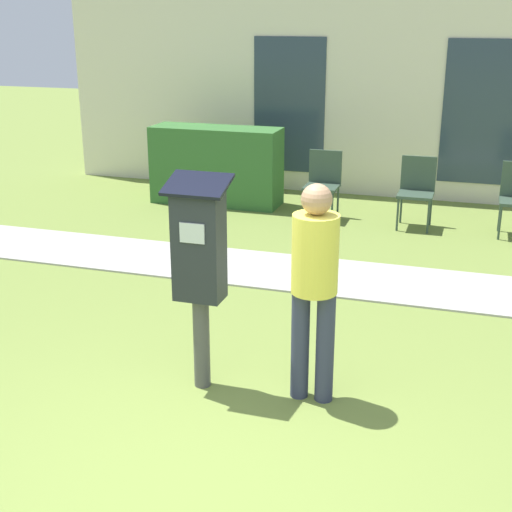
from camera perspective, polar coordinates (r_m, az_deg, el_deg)
name	(u,v)px	position (r m, az deg, el deg)	size (l,w,h in m)	color
ground_plane	(194,486)	(4.42, -4.98, -17.85)	(40.00, 40.00, 0.00)	olive
sidewalk	(326,276)	(7.52, 5.64, -1.60)	(12.00, 1.10, 0.02)	#A3A099
building_facade	(385,88)	(10.81, 10.25, 13.13)	(10.00, 0.26, 3.20)	beige
parking_meter	(199,256)	(5.01, -4.57, -0.01)	(0.44, 0.31, 1.59)	#4C4C4C
person_standing	(314,277)	(4.87, 4.70, -1.69)	(0.32, 0.32, 1.58)	#333851
outdoor_chair_left	(323,179)	(9.59, 5.40, 6.15)	(0.44, 0.44, 0.90)	#334738
outdoor_chair_middle	(417,186)	(9.37, 12.74, 5.46)	(0.44, 0.44, 0.90)	#334738
hedge_row	(216,166)	(10.31, -3.19, 7.23)	(1.85, 0.60, 1.10)	#33662D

